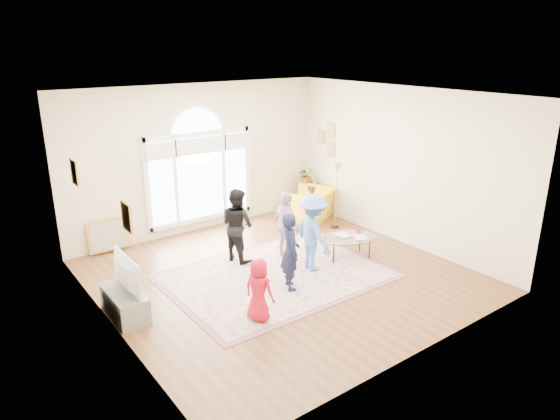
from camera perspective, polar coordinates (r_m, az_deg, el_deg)
ground at (r=9.07m, az=0.09°, el=-7.49°), size 6.00×6.00×0.00m
room_shell at (r=10.84m, az=-8.86°, el=5.47°), size 6.00×6.00×6.00m
area_rug at (r=9.04m, az=-0.41°, el=-7.54°), size 3.60×2.60×0.02m
rug_border at (r=9.04m, az=-0.41°, el=-7.56°), size 3.80×2.80×0.01m
tv_console at (r=8.10m, az=-17.33°, el=-10.16°), size 0.45×1.00×0.42m
television at (r=7.88m, az=-17.62°, el=-7.01°), size 0.16×0.98×0.56m
coffee_table at (r=9.75m, az=7.74°, el=-3.19°), size 1.36×1.10×0.54m
armchair at (r=11.75m, az=3.43°, el=0.59°), size 1.45×1.39×0.73m
side_cabinet at (r=12.36m, az=3.63°, el=1.44°), size 0.40×0.50×0.70m
floor_lamp at (r=11.03m, az=6.50°, el=4.27°), size 0.31×0.31×1.51m
plant_pedestal at (r=12.41m, az=2.95°, el=1.52°), size 0.20×0.20×0.70m
potted_plant at (r=12.26m, az=3.00°, el=4.03°), size 0.42×0.38×0.42m
leaning_picture at (r=10.61m, az=-18.85°, el=-4.55°), size 0.80×0.14×0.62m
child_red at (r=7.48m, az=-2.43°, el=-9.11°), size 0.48×0.57×0.98m
child_navy at (r=8.34m, az=1.19°, el=-4.76°), size 0.48×0.57×1.33m
child_black at (r=9.44m, az=-4.92°, el=-1.70°), size 0.67×0.79×1.41m
child_pink at (r=9.50m, az=0.72°, el=-1.82°), size 0.36×0.79×1.31m
child_blue at (r=9.03m, az=3.83°, el=-2.60°), size 0.63×0.97×1.42m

